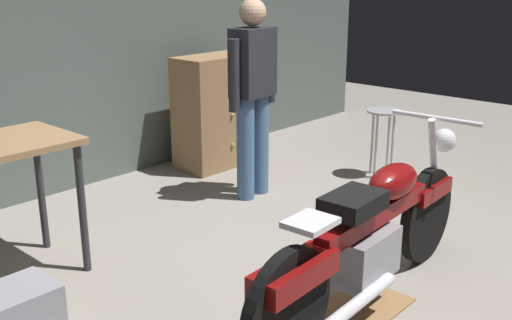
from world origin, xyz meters
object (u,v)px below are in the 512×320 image
at_px(motorcycle, 372,234).
at_px(storage_bin, 13,320).
at_px(wooden_dresser, 216,112).
at_px(person_standing, 253,91).
at_px(shop_stool, 383,125).

distance_m(motorcycle, storage_bin, 1.97).
xyz_separation_m(motorcycle, storage_bin, (-1.62, 1.10, -0.28)).
bearing_deg(motorcycle, wooden_dresser, 60.83).
relative_size(motorcycle, person_standing, 1.31).
bearing_deg(shop_stool, wooden_dresser, 120.25).
xyz_separation_m(wooden_dresser, storage_bin, (-2.90, -1.50, -0.38)).
bearing_deg(shop_stool, person_standing, 155.88).
relative_size(motorcycle, shop_stool, 3.42).
height_order(motorcycle, shop_stool, motorcycle).
bearing_deg(person_standing, shop_stool, 151.60).
relative_size(person_standing, shop_stool, 2.61).
bearing_deg(storage_bin, motorcycle, -34.13).
distance_m(shop_stool, wooden_dresser, 1.63).
bearing_deg(storage_bin, wooden_dresser, 27.44).
bearing_deg(wooden_dresser, storage_bin, -152.56).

